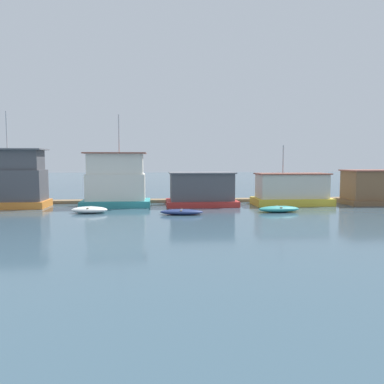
{
  "coord_description": "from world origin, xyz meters",
  "views": [
    {
      "loc": [
        -3.28,
        -34.9,
        4.29
      ],
      "look_at": [
        0.0,
        -1.0,
        1.4
      ],
      "focal_mm": 35.0,
      "sensor_mm": 36.0,
      "label": 1
    }
  ],
  "objects_px": {
    "mooring_post_near_right": "(28,194)",
    "houseboat_yellow": "(292,190)",
    "houseboat_teal": "(116,182)",
    "houseboat_brown": "(372,188)",
    "houseboat_red": "(201,190)",
    "dinghy_navy": "(181,212)",
    "dinghy_white": "(89,210)",
    "dinghy_teal": "(279,209)",
    "houseboat_orange": "(14,180)"
  },
  "relations": [
    {
      "from": "houseboat_yellow",
      "to": "mooring_post_near_right",
      "type": "bearing_deg",
      "value": 174.26
    },
    {
      "from": "houseboat_yellow",
      "to": "dinghy_teal",
      "type": "xyz_separation_m",
      "value": [
        -2.87,
        -4.86,
        -1.17
      ]
    },
    {
      "from": "houseboat_orange",
      "to": "dinghy_white",
      "type": "distance_m",
      "value": 8.83
    },
    {
      "from": "houseboat_red",
      "to": "mooring_post_near_right",
      "type": "relative_size",
      "value": 3.22
    },
    {
      "from": "houseboat_orange",
      "to": "houseboat_brown",
      "type": "distance_m",
      "value": 33.88
    },
    {
      "from": "houseboat_red",
      "to": "dinghy_teal",
      "type": "height_order",
      "value": "houseboat_red"
    },
    {
      "from": "dinghy_navy",
      "to": "houseboat_red",
      "type": "bearing_deg",
      "value": 68.72
    },
    {
      "from": "houseboat_teal",
      "to": "mooring_post_near_right",
      "type": "distance_m",
      "value": 8.99
    },
    {
      "from": "houseboat_teal",
      "to": "dinghy_teal",
      "type": "height_order",
      "value": "houseboat_teal"
    },
    {
      "from": "houseboat_brown",
      "to": "mooring_post_near_right",
      "type": "xyz_separation_m",
      "value": [
        -33.45,
        2.69,
        -0.6
      ]
    },
    {
      "from": "houseboat_orange",
      "to": "dinghy_teal",
      "type": "bearing_deg",
      "value": -12.99
    },
    {
      "from": "houseboat_brown",
      "to": "houseboat_orange",
      "type": "bearing_deg",
      "value": 179.05
    },
    {
      "from": "houseboat_red",
      "to": "dinghy_white",
      "type": "bearing_deg",
      "value": -156.17
    },
    {
      "from": "houseboat_red",
      "to": "mooring_post_near_right",
      "type": "bearing_deg",
      "value": 172.51
    },
    {
      "from": "houseboat_orange",
      "to": "dinghy_teal",
      "type": "relative_size",
      "value": 2.47
    },
    {
      "from": "dinghy_white",
      "to": "houseboat_yellow",
      "type": "bearing_deg",
      "value": 12.03
    },
    {
      "from": "dinghy_white",
      "to": "houseboat_teal",
      "type": "bearing_deg",
      "value": 68.59
    },
    {
      "from": "mooring_post_near_right",
      "to": "houseboat_yellow",
      "type": "bearing_deg",
      "value": -5.74
    },
    {
      "from": "houseboat_orange",
      "to": "mooring_post_near_right",
      "type": "bearing_deg",
      "value": 78.92
    },
    {
      "from": "houseboat_yellow",
      "to": "houseboat_brown",
      "type": "xyz_separation_m",
      "value": [
        8.06,
        -0.14,
        0.2
      ]
    },
    {
      "from": "houseboat_red",
      "to": "dinghy_navy",
      "type": "xyz_separation_m",
      "value": [
        -2.31,
        -5.92,
        -1.29
      ]
    },
    {
      "from": "houseboat_teal",
      "to": "dinghy_teal",
      "type": "bearing_deg",
      "value": -20.92
    },
    {
      "from": "dinghy_navy",
      "to": "dinghy_teal",
      "type": "xyz_separation_m",
      "value": [
        8.17,
        0.7,
        0.04
      ]
    },
    {
      "from": "houseboat_yellow",
      "to": "mooring_post_near_right",
      "type": "height_order",
      "value": "houseboat_yellow"
    },
    {
      "from": "houseboat_teal",
      "to": "houseboat_brown",
      "type": "bearing_deg",
      "value": -1.33
    },
    {
      "from": "houseboat_red",
      "to": "dinghy_white",
      "type": "xyz_separation_m",
      "value": [
        -9.72,
        -4.29,
        -1.24
      ]
    },
    {
      "from": "houseboat_brown",
      "to": "mooring_post_near_right",
      "type": "distance_m",
      "value": 33.56
    },
    {
      "from": "houseboat_orange",
      "to": "houseboat_teal",
      "type": "xyz_separation_m",
      "value": [
        9.07,
        0.01,
        -0.2
      ]
    },
    {
      "from": "dinghy_white",
      "to": "houseboat_brown",
      "type": "bearing_deg",
      "value": 8.15
    },
    {
      "from": "houseboat_orange",
      "to": "houseboat_yellow",
      "type": "xyz_separation_m",
      "value": [
        25.8,
        -0.43,
        -1.04
      ]
    },
    {
      "from": "dinghy_white",
      "to": "mooring_post_near_right",
      "type": "xyz_separation_m",
      "value": [
        -6.94,
        6.48,
        0.76
      ]
    },
    {
      "from": "houseboat_teal",
      "to": "dinghy_white",
      "type": "distance_m",
      "value": 5.1
    },
    {
      "from": "houseboat_teal",
      "to": "houseboat_red",
      "type": "relative_size",
      "value": 1.28
    },
    {
      "from": "houseboat_teal",
      "to": "mooring_post_near_right",
      "type": "xyz_separation_m",
      "value": [
        -8.65,
        2.12,
        -1.24
      ]
    },
    {
      "from": "houseboat_red",
      "to": "dinghy_white",
      "type": "height_order",
      "value": "houseboat_red"
    },
    {
      "from": "dinghy_navy",
      "to": "mooring_post_near_right",
      "type": "xyz_separation_m",
      "value": [
        -14.35,
        8.11,
        0.82
      ]
    },
    {
      "from": "houseboat_orange",
      "to": "houseboat_red",
      "type": "height_order",
      "value": "houseboat_orange"
    },
    {
      "from": "houseboat_teal",
      "to": "houseboat_orange",
      "type": "bearing_deg",
      "value": -179.94
    },
    {
      "from": "houseboat_yellow",
      "to": "dinghy_white",
      "type": "distance_m",
      "value": 18.9
    },
    {
      "from": "mooring_post_near_right",
      "to": "dinghy_teal",
      "type": "bearing_deg",
      "value": -18.23
    },
    {
      "from": "houseboat_teal",
      "to": "mooring_post_near_right",
      "type": "height_order",
      "value": "houseboat_teal"
    },
    {
      "from": "dinghy_teal",
      "to": "houseboat_brown",
      "type": "bearing_deg",
      "value": 23.4
    },
    {
      "from": "houseboat_red",
      "to": "dinghy_teal",
      "type": "xyz_separation_m",
      "value": [
        5.86,
        -5.23,
        -1.25
      ]
    },
    {
      "from": "dinghy_teal",
      "to": "mooring_post_near_right",
      "type": "xyz_separation_m",
      "value": [
        -22.52,
        7.42,
        0.77
      ]
    },
    {
      "from": "houseboat_yellow",
      "to": "dinghy_navy",
      "type": "relative_size",
      "value": 2.09
    },
    {
      "from": "houseboat_brown",
      "to": "dinghy_white",
      "type": "distance_m",
      "value": 26.81
    },
    {
      "from": "dinghy_navy",
      "to": "mooring_post_near_right",
      "type": "distance_m",
      "value": 16.51
    },
    {
      "from": "houseboat_orange",
      "to": "houseboat_yellow",
      "type": "relative_size",
      "value": 1.18
    },
    {
      "from": "houseboat_teal",
      "to": "houseboat_brown",
      "type": "xyz_separation_m",
      "value": [
        24.79,
        -0.57,
        -0.64
      ]
    },
    {
      "from": "houseboat_yellow",
      "to": "dinghy_white",
      "type": "height_order",
      "value": "houseboat_yellow"
    }
  ]
}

